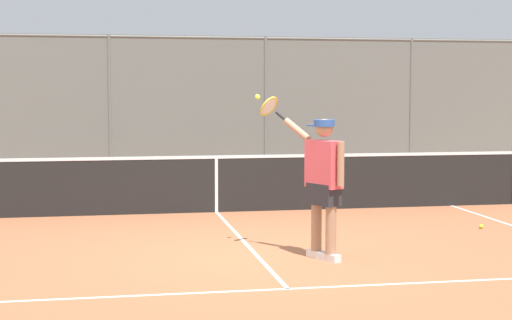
% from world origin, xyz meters
% --- Properties ---
extents(ground_plane, '(60.00, 60.00, 0.00)m').
position_xyz_m(ground_plane, '(0.00, 0.00, 0.00)').
color(ground_plane, '#A8603D').
extents(court_line_markings, '(8.52, 9.96, 0.01)m').
position_xyz_m(court_line_markings, '(0.00, 1.94, 0.00)').
color(court_line_markings, white).
rests_on(court_line_markings, ground).
extents(fence_backdrop, '(20.30, 1.37, 3.27)m').
position_xyz_m(fence_backdrop, '(0.00, -8.95, 1.49)').
color(fence_backdrop, slate).
rests_on(fence_backdrop, ground).
extents(tennis_net, '(10.95, 0.09, 1.07)m').
position_xyz_m(tennis_net, '(0.00, -3.84, 0.49)').
color(tennis_net, '#2D2D2D').
rests_on(tennis_net, ground).
extents(tennis_player, '(0.90, 1.18, 2.00)m').
position_xyz_m(tennis_player, '(-0.74, 0.23, 1.00)').
color(tennis_player, silver).
rests_on(tennis_player, ground).
extents(tennis_ball_by_sideline, '(0.07, 0.07, 0.07)m').
position_xyz_m(tennis_ball_by_sideline, '(-3.66, -1.48, 0.03)').
color(tennis_ball_by_sideline, '#CCDB33').
rests_on(tennis_ball_by_sideline, ground).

